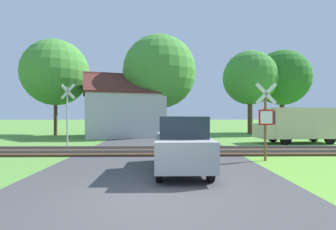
{
  "coord_description": "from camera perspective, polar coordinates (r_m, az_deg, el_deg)",
  "views": [
    {
      "loc": [
        0.28,
        -5.53,
        1.85
      ],
      "look_at": [
        0.5,
        8.09,
        1.8
      ],
      "focal_mm": 28.0,
      "sensor_mm": 36.0,
      "label": 1
    }
  ],
  "objects": [
    {
      "name": "ground_plane",
      "position": [
        5.84,
        -3.8,
        -18.28
      ],
      "size": [
        160.0,
        160.0,
        0.0
      ],
      "primitive_type": "plane",
      "color": "#5B933D"
    },
    {
      "name": "road_asphalt",
      "position": [
        7.76,
        -3.04,
        -13.57
      ],
      "size": [
        7.49,
        80.0,
        0.01
      ],
      "primitive_type": "cube",
      "color": "#424244",
      "rests_on": "ground"
    },
    {
      "name": "rail_track",
      "position": [
        12.75,
        -2.19,
        -7.87
      ],
      "size": [
        60.0,
        2.6,
        0.22
      ],
      "color": "#422D1E",
      "rests_on": "ground"
    },
    {
      "name": "stop_sign_near",
      "position": [
        11.01,
        20.5,
        -0.52
      ],
      "size": [
        0.88,
        0.16,
        3.09
      ],
      "rotation": [
        0.0,
        0.0,
        3.22
      ],
      "color": "brown",
      "rests_on": "ground"
    },
    {
      "name": "crossing_sign_far",
      "position": [
        15.73,
        -21.06,
        0.91
      ],
      "size": [
        0.86,
        0.22,
        3.56
      ],
      "rotation": [
        0.0,
        0.0,
        -0.22
      ],
      "color": "#9E9EA5",
      "rests_on": "ground"
    },
    {
      "name": "house",
      "position": [
        22.19,
        -9.75,
        0.43
      ],
      "size": [
        7.67,
        7.0,
        5.26
      ],
      "rotation": [
        0.0,
        0.0,
        0.3
      ],
      "color": "#B7B7BC",
      "rests_on": "ground"
    },
    {
      "name": "tree_left",
      "position": [
        25.03,
        -23.29,
        8.46
      ],
      "size": [
        5.7,
        5.7,
        8.3
      ],
      "color": "#513823",
      "rests_on": "ground"
    },
    {
      "name": "tree_center",
      "position": [
        22.82,
        -1.86,
        9.39
      ],
      "size": [
        6.29,
        6.29,
        8.64
      ],
      "color": "#513823",
      "rests_on": "ground"
    },
    {
      "name": "tree_far",
      "position": [
        27.96,
        23.58,
        7.42
      ],
      "size": [
        5.33,
        5.33,
        8.05
      ],
      "color": "#513823",
      "rests_on": "ground"
    },
    {
      "name": "tree_right",
      "position": [
        25.68,
        17.43,
        7.71
      ],
      "size": [
        5.0,
        5.0,
        7.72
      ],
      "color": "#513823",
      "rests_on": "ground"
    },
    {
      "name": "mail_truck",
      "position": [
        18.56,
        26.41,
        -1.7
      ],
      "size": [
        5.03,
        2.24,
        2.24
      ],
      "rotation": [
        0.0,
        0.0,
        1.65
      ],
      "color": "beige",
      "rests_on": "ground"
    },
    {
      "name": "parked_car",
      "position": [
        8.54,
        3.01,
        -6.23
      ],
      "size": [
        1.66,
        4.01,
        1.78
      ],
      "rotation": [
        0.0,
        0.0,
        -0.0
      ],
      "color": "#99999E",
      "rests_on": "ground"
    }
  ]
}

